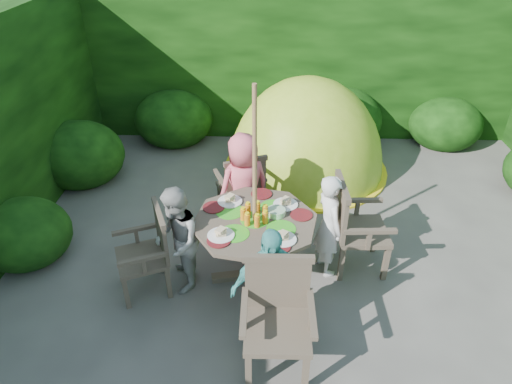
{
  "coord_description": "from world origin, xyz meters",
  "views": [
    {
      "loc": [
        -0.57,
        -3.85,
        3.5
      ],
      "look_at": [
        -0.7,
        0.33,
        0.85
      ],
      "focal_mm": 32.0,
      "sensor_mm": 36.0,
      "label": 1
    }
  ],
  "objects_px": {
    "garden_chair_front": "(277,315)",
    "child_right": "(329,225)",
    "parasol_pole": "(255,192)",
    "dome_tent": "(305,169)",
    "patio_table": "(255,229)",
    "garden_chair_left": "(149,251)",
    "garden_chair_back": "(242,187)",
    "child_front": "(269,286)",
    "child_left": "(177,241)",
    "garden_chair_right": "(354,225)",
    "child_back": "(244,187)"
  },
  "relations": [
    {
      "from": "garden_chair_right",
      "to": "garden_chair_front",
      "type": "bearing_deg",
      "value": 143.88
    },
    {
      "from": "parasol_pole",
      "to": "garden_chair_front",
      "type": "bearing_deg",
      "value": -77.97
    },
    {
      "from": "garden_chair_left",
      "to": "child_left",
      "type": "xyz_separation_m",
      "value": [
        0.3,
        0.04,
        0.1
      ]
    },
    {
      "from": "patio_table",
      "to": "garden_chair_front",
      "type": "relative_size",
      "value": 1.52
    },
    {
      "from": "garden_chair_front",
      "to": "dome_tent",
      "type": "height_order",
      "value": "dome_tent"
    },
    {
      "from": "child_front",
      "to": "garden_chair_front",
      "type": "bearing_deg",
      "value": -95.77
    },
    {
      "from": "parasol_pole",
      "to": "child_left",
      "type": "xyz_separation_m",
      "value": [
        -0.78,
        -0.15,
        -0.5
      ]
    },
    {
      "from": "garden_chair_left",
      "to": "child_front",
      "type": "relative_size",
      "value": 0.75
    },
    {
      "from": "child_front",
      "to": "dome_tent",
      "type": "relative_size",
      "value": 0.43
    },
    {
      "from": "garden_chair_back",
      "to": "child_front",
      "type": "xyz_separation_m",
      "value": [
        0.35,
        -1.87,
        0.12
      ]
    },
    {
      "from": "garden_chair_left",
      "to": "dome_tent",
      "type": "relative_size",
      "value": 0.32
    },
    {
      "from": "garden_chair_front",
      "to": "child_right",
      "type": "distance_m",
      "value": 1.34
    },
    {
      "from": "garden_chair_back",
      "to": "child_left",
      "type": "relative_size",
      "value": 0.78
    },
    {
      "from": "garden_chair_right",
      "to": "child_right",
      "type": "xyz_separation_m",
      "value": [
        -0.28,
        -0.07,
        0.05
      ]
    },
    {
      "from": "dome_tent",
      "to": "child_left",
      "type": "bearing_deg",
      "value": -131.33
    },
    {
      "from": "garden_chair_front",
      "to": "parasol_pole",
      "type": "bearing_deg",
      "value": 101.55
    },
    {
      "from": "patio_table",
      "to": "garden_chair_left",
      "type": "xyz_separation_m",
      "value": [
        -1.09,
        -0.2,
        -0.15
      ]
    },
    {
      "from": "child_front",
      "to": "dome_tent",
      "type": "height_order",
      "value": "dome_tent"
    },
    {
      "from": "garden_chair_left",
      "to": "child_front",
      "type": "bearing_deg",
      "value": 42.21
    },
    {
      "from": "parasol_pole",
      "to": "garden_chair_front",
      "type": "height_order",
      "value": "parasol_pole"
    },
    {
      "from": "garden_chair_right",
      "to": "garden_chair_back",
      "type": "xyz_separation_m",
      "value": [
        -1.26,
        0.86,
        -0.06
      ]
    },
    {
      "from": "child_right",
      "to": "child_front",
      "type": "height_order",
      "value": "child_front"
    },
    {
      "from": "garden_chair_back",
      "to": "child_right",
      "type": "xyz_separation_m",
      "value": [
        0.98,
        -0.93,
        0.11
      ]
    },
    {
      "from": "patio_table",
      "to": "child_right",
      "type": "xyz_separation_m",
      "value": [
        0.78,
        0.15,
        -0.04
      ]
    },
    {
      "from": "patio_table",
      "to": "child_back",
      "type": "xyz_separation_m",
      "value": [
        -0.16,
        0.78,
        0.03
      ]
    },
    {
      "from": "child_right",
      "to": "dome_tent",
      "type": "height_order",
      "value": "dome_tent"
    },
    {
      "from": "child_right",
      "to": "child_left",
      "type": "xyz_separation_m",
      "value": [
        -1.57,
        -0.31,
        -0.01
      ]
    },
    {
      "from": "child_left",
      "to": "child_front",
      "type": "relative_size",
      "value": 0.97
    },
    {
      "from": "child_back",
      "to": "garden_chair_front",
      "type": "bearing_deg",
      "value": 71.58
    },
    {
      "from": "child_front",
      "to": "patio_table",
      "type": "bearing_deg",
      "value": 80.63
    },
    {
      "from": "garden_chair_right",
      "to": "garden_chair_left",
      "type": "bearing_deg",
      "value": 97.94
    },
    {
      "from": "patio_table",
      "to": "garden_chair_right",
      "type": "relative_size",
      "value": 1.49
    },
    {
      "from": "garden_chair_left",
      "to": "parasol_pole",
      "type": "bearing_deg",
      "value": 77.95
    },
    {
      "from": "dome_tent",
      "to": "child_right",
      "type": "bearing_deg",
      "value": -99.53
    },
    {
      "from": "garden_chair_back",
      "to": "parasol_pole",
      "type": "bearing_deg",
      "value": 77.47
    },
    {
      "from": "child_left",
      "to": "garden_chair_left",
      "type": "bearing_deg",
      "value": -93.57
    },
    {
      "from": "garden_chair_front",
      "to": "dome_tent",
      "type": "relative_size",
      "value": 0.35
    },
    {
      "from": "child_right",
      "to": "patio_table",
      "type": "bearing_deg",
      "value": 83.18
    },
    {
      "from": "dome_tent",
      "to": "garden_chair_back",
      "type": "bearing_deg",
      "value": -134.86
    },
    {
      "from": "parasol_pole",
      "to": "patio_table",
      "type": "bearing_deg",
      "value": 23.95
    },
    {
      "from": "child_left",
      "to": "dome_tent",
      "type": "height_order",
      "value": "dome_tent"
    },
    {
      "from": "garden_chair_right",
      "to": "child_right",
      "type": "bearing_deg",
      "value": 100.58
    },
    {
      "from": "parasol_pole",
      "to": "garden_chair_left",
      "type": "xyz_separation_m",
      "value": [
        -1.08,
        -0.2,
        -0.61
      ]
    },
    {
      "from": "parasol_pole",
      "to": "child_right",
      "type": "xyz_separation_m",
      "value": [
        0.78,
        0.15,
        -0.5
      ]
    },
    {
      "from": "garden_chair_back",
      "to": "garden_chair_front",
      "type": "xyz_separation_m",
      "value": [
        0.42,
        -2.15,
        0.05
      ]
    },
    {
      "from": "garden_chair_right",
      "to": "garden_chair_back",
      "type": "bearing_deg",
      "value": 52.63
    },
    {
      "from": "garden_chair_right",
      "to": "dome_tent",
      "type": "height_order",
      "value": "dome_tent"
    },
    {
      "from": "garden_chair_front",
      "to": "child_right",
      "type": "xyz_separation_m",
      "value": [
        0.56,
        1.22,
        0.06
      ]
    },
    {
      "from": "patio_table",
      "to": "garden_chair_back",
      "type": "height_order",
      "value": "garden_chair_back"
    },
    {
      "from": "garden_chair_back",
      "to": "child_front",
      "type": "height_order",
      "value": "child_front"
    }
  ]
}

